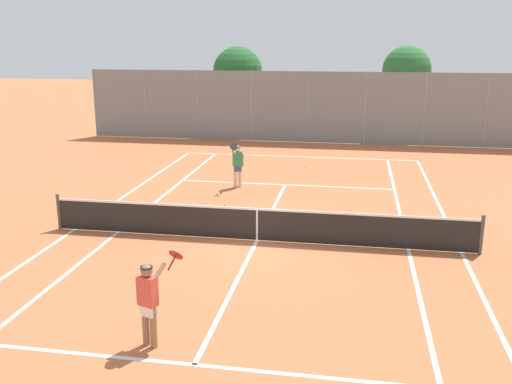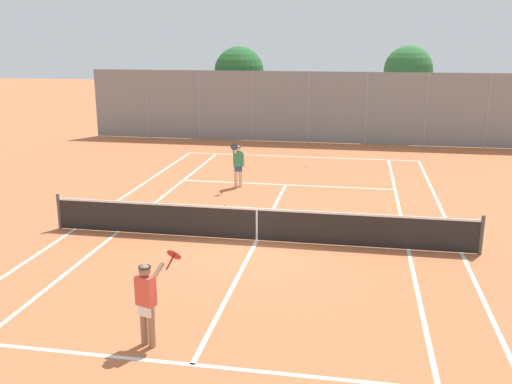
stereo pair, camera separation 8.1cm
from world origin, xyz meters
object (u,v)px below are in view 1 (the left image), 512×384
(player_near_side, at_px, (149,299))
(player_far_left, at_px, (237,163))
(loose_tennis_ball_0, at_px, (225,205))
(tree_behind_left, at_px, (236,73))
(tennis_net, at_px, (257,223))
(loose_tennis_ball_1, at_px, (306,167))
(tree_behind_right, at_px, (408,72))

(player_near_side, bearing_deg, player_far_left, 93.83)
(player_far_left, height_order, loose_tennis_ball_0, player_far_left)
(loose_tennis_ball_0, relative_size, tree_behind_left, 0.01)
(player_near_side, height_order, player_far_left, same)
(player_near_side, xyz_separation_m, tree_behind_left, (-3.25, 23.35, 2.64))
(tennis_net, bearing_deg, loose_tennis_ball_0, 117.34)
(loose_tennis_ball_0, bearing_deg, loose_tennis_ball_1, 71.26)
(tennis_net, bearing_deg, player_near_side, -99.31)
(player_far_left, bearing_deg, loose_tennis_ball_0, -87.95)
(loose_tennis_ball_0, distance_m, loose_tennis_ball_1, 6.73)
(tennis_net, distance_m, player_far_left, 6.03)
(tennis_net, xyz_separation_m, tree_behind_left, (-4.22, 17.45, 3.06))
(tennis_net, distance_m, player_near_side, 6.00)
(player_near_side, relative_size, tree_behind_left, 0.35)
(tree_behind_left, relative_size, tree_behind_right, 0.99)
(tennis_net, xyz_separation_m, tree_behind_right, (5.31, 18.31, 3.19))
(tennis_net, xyz_separation_m, loose_tennis_ball_0, (-1.66, 3.20, -0.48))
(tree_behind_left, bearing_deg, loose_tennis_ball_1, -59.04)
(tennis_net, distance_m, loose_tennis_ball_0, 3.64)
(tree_behind_left, xyz_separation_m, tree_behind_right, (9.53, 0.86, 0.13))
(loose_tennis_ball_1, bearing_deg, tennis_net, -93.02)
(loose_tennis_ball_0, height_order, tree_behind_right, tree_behind_right)
(tennis_net, bearing_deg, tree_behind_right, 73.83)
(player_near_side, xyz_separation_m, player_far_left, (-0.78, 11.66, 0.00))
(tennis_net, distance_m, tree_behind_left, 18.21)
(player_far_left, relative_size, loose_tennis_ball_1, 26.88)
(player_near_side, height_order, loose_tennis_ball_1, player_near_side)
(loose_tennis_ball_0, bearing_deg, player_far_left, 92.05)
(player_far_left, xyz_separation_m, tree_behind_right, (7.06, 12.56, 2.78))
(loose_tennis_ball_1, relative_size, tree_behind_left, 0.01)
(tennis_net, relative_size, loose_tennis_ball_0, 181.82)
(tree_behind_left, bearing_deg, player_near_side, -82.07)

